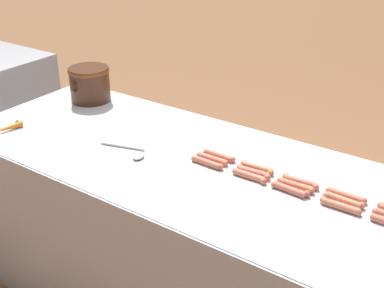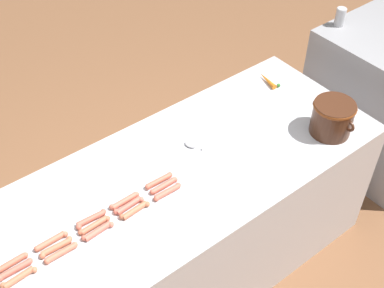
{
  "view_description": "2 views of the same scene",
  "coord_description": "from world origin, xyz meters",
  "px_view_note": "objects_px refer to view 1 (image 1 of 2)",
  "views": [
    {
      "loc": [
        -1.57,
        -1.04,
        1.92
      ],
      "look_at": [
        0.11,
        0.11,
        0.89
      ],
      "focal_mm": 45.84,
      "sensor_mm": 36.0,
      "label": 1
    },
    {
      "loc": [
        1.46,
        -0.97,
        2.77
      ],
      "look_at": [
        -0.06,
        0.21,
        0.95
      ],
      "focal_mm": 47.9,
      "sensor_mm": 36.0,
      "label": 2
    }
  ],
  "objects_px": {
    "bean_pot": "(90,82)",
    "carrot": "(7,128)",
    "hot_dog_8": "(343,200)",
    "hot_dog_14": "(346,195)",
    "hot_dog_2": "(340,206)",
    "hot_dog_11": "(212,159)",
    "hot_dog_9": "(296,185)",
    "hot_dog_4": "(249,176)",
    "hot_dog_15": "(300,182)",
    "hot_dog_3": "(290,189)",
    "hot_dog_16": "(257,168)",
    "hot_dog_10": "(254,172)",
    "hot_dog_17": "(219,156)",
    "hot_dog_5": "(207,163)",
    "serving_spoon": "(133,153)"
  },
  "relations": [
    {
      "from": "hot_dog_10",
      "to": "hot_dog_14",
      "type": "bearing_deg",
      "value": -83.51
    },
    {
      "from": "hot_dog_2",
      "to": "hot_dog_14",
      "type": "bearing_deg",
      "value": 4.56
    },
    {
      "from": "hot_dog_5",
      "to": "hot_dog_8",
      "type": "bearing_deg",
      "value": -85.71
    },
    {
      "from": "hot_dog_2",
      "to": "hot_dog_8",
      "type": "xyz_separation_m",
      "value": [
        0.04,
        0.0,
        0.0
      ]
    },
    {
      "from": "hot_dog_8",
      "to": "hot_dog_11",
      "type": "height_order",
      "value": "same"
    },
    {
      "from": "hot_dog_15",
      "to": "hot_dog_4",
      "type": "bearing_deg",
      "value": 111.65
    },
    {
      "from": "bean_pot",
      "to": "hot_dog_5",
      "type": "bearing_deg",
      "value": -105.46
    },
    {
      "from": "hot_dog_4",
      "to": "hot_dog_5",
      "type": "bearing_deg",
      "value": 91.2
    },
    {
      "from": "hot_dog_15",
      "to": "hot_dog_5",
      "type": "bearing_deg",
      "value": 101.48
    },
    {
      "from": "hot_dog_16",
      "to": "hot_dog_15",
      "type": "bearing_deg",
      "value": -90.54
    },
    {
      "from": "hot_dog_8",
      "to": "hot_dog_17",
      "type": "relative_size",
      "value": 1.0
    },
    {
      "from": "hot_dog_2",
      "to": "hot_dog_10",
      "type": "xyz_separation_m",
      "value": [
        0.04,
        0.39,
        0.0
      ]
    },
    {
      "from": "hot_dog_15",
      "to": "bean_pot",
      "type": "distance_m",
      "value": 1.38
    },
    {
      "from": "hot_dog_16",
      "to": "bean_pot",
      "type": "xyz_separation_m",
      "value": [
        0.18,
        1.16,
        0.09
      ]
    },
    {
      "from": "hot_dog_4",
      "to": "hot_dog_15",
      "type": "height_order",
      "value": "same"
    },
    {
      "from": "hot_dog_2",
      "to": "hot_dog_3",
      "type": "relative_size",
      "value": 1.0
    },
    {
      "from": "hot_dog_2",
      "to": "hot_dog_10",
      "type": "bearing_deg",
      "value": 84.48
    },
    {
      "from": "hot_dog_11",
      "to": "serving_spoon",
      "type": "distance_m",
      "value": 0.36
    },
    {
      "from": "hot_dog_5",
      "to": "hot_dog_16",
      "type": "relative_size",
      "value": 1.0
    },
    {
      "from": "serving_spoon",
      "to": "hot_dog_11",
      "type": "bearing_deg",
      "value": -66.37
    },
    {
      "from": "hot_dog_5",
      "to": "bean_pot",
      "type": "height_order",
      "value": "bean_pot"
    },
    {
      "from": "hot_dog_17",
      "to": "serving_spoon",
      "type": "relative_size",
      "value": 0.61
    },
    {
      "from": "hot_dog_14",
      "to": "hot_dog_17",
      "type": "bearing_deg",
      "value": 89.96
    },
    {
      "from": "hot_dog_3",
      "to": "hot_dog_14",
      "type": "xyz_separation_m",
      "value": [
        0.08,
        -0.2,
        0.0
      ]
    },
    {
      "from": "hot_dog_15",
      "to": "hot_dog_16",
      "type": "height_order",
      "value": "same"
    },
    {
      "from": "hot_dog_3",
      "to": "hot_dog_4",
      "type": "height_order",
      "value": "same"
    },
    {
      "from": "hot_dog_4",
      "to": "serving_spoon",
      "type": "xyz_separation_m",
      "value": [
        -0.11,
        0.54,
        -0.01
      ]
    },
    {
      "from": "hot_dog_14",
      "to": "hot_dog_3",
      "type": "bearing_deg",
      "value": 112.3
    },
    {
      "from": "hot_dog_11",
      "to": "hot_dog_15",
      "type": "bearing_deg",
      "value": -84.28
    },
    {
      "from": "hot_dog_2",
      "to": "hot_dog_11",
      "type": "xyz_separation_m",
      "value": [
        0.04,
        0.59,
        0.0
      ]
    },
    {
      "from": "hot_dog_5",
      "to": "hot_dog_14",
      "type": "relative_size",
      "value": 1.0
    },
    {
      "from": "bean_pot",
      "to": "carrot",
      "type": "bearing_deg",
      "value": 174.84
    },
    {
      "from": "hot_dog_8",
      "to": "hot_dog_14",
      "type": "relative_size",
      "value": 1.0
    },
    {
      "from": "hot_dog_3",
      "to": "hot_dog_9",
      "type": "relative_size",
      "value": 1.0
    },
    {
      "from": "hot_dog_8",
      "to": "hot_dog_9",
      "type": "xyz_separation_m",
      "value": [
        -0.0,
        0.19,
        0.0
      ]
    },
    {
      "from": "hot_dog_3",
      "to": "hot_dog_10",
      "type": "xyz_separation_m",
      "value": [
        0.04,
        0.18,
        0.0
      ]
    },
    {
      "from": "serving_spoon",
      "to": "carrot",
      "type": "relative_size",
      "value": 1.48
    },
    {
      "from": "hot_dog_15",
      "to": "hot_dog_17",
      "type": "relative_size",
      "value": 1.0
    },
    {
      "from": "hot_dog_9",
      "to": "carrot",
      "type": "bearing_deg",
      "value": 102.56
    },
    {
      "from": "hot_dog_4",
      "to": "carrot",
      "type": "xyz_separation_m",
      "value": [
        -0.28,
        1.22,
        0.0
      ]
    },
    {
      "from": "hot_dog_8",
      "to": "hot_dog_11",
      "type": "relative_size",
      "value": 1.0
    },
    {
      "from": "serving_spoon",
      "to": "hot_dog_17",
      "type": "bearing_deg",
      "value": -61.09
    },
    {
      "from": "bean_pot",
      "to": "hot_dog_3",
      "type": "bearing_deg",
      "value": -101.03
    },
    {
      "from": "hot_dog_5",
      "to": "serving_spoon",
      "type": "distance_m",
      "value": 0.35
    },
    {
      "from": "hot_dog_2",
      "to": "hot_dog_17",
      "type": "relative_size",
      "value": 1.0
    },
    {
      "from": "hot_dog_3",
      "to": "hot_dog_4",
      "type": "bearing_deg",
      "value": 89.69
    },
    {
      "from": "hot_dog_10",
      "to": "hot_dog_16",
      "type": "height_order",
      "value": "same"
    },
    {
      "from": "hot_dog_8",
      "to": "hot_dog_16",
      "type": "height_order",
      "value": "same"
    },
    {
      "from": "hot_dog_11",
      "to": "hot_dog_15",
      "type": "distance_m",
      "value": 0.4
    },
    {
      "from": "hot_dog_14",
      "to": "hot_dog_9",
      "type": "bearing_deg",
      "value": 102.35
    }
  ]
}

